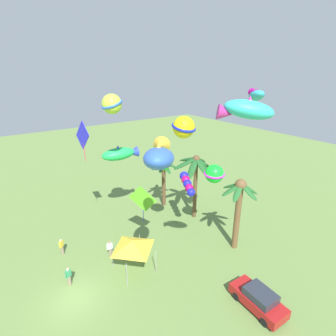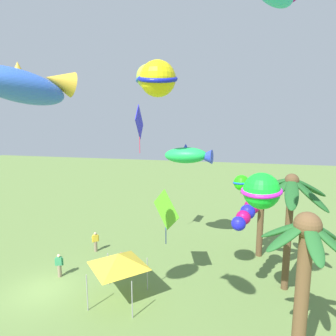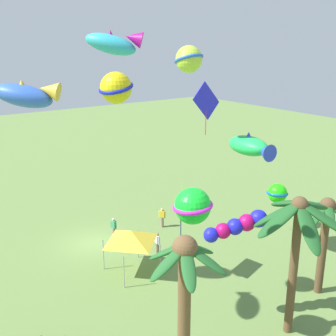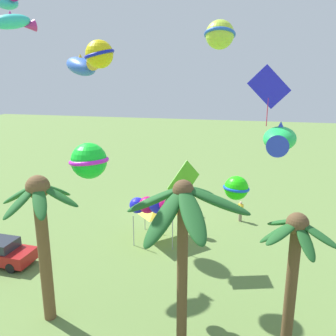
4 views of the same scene
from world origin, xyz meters
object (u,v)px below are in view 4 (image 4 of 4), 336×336
at_px(palm_tree_2, 294,251).
at_px(kite_ball_2, 99,54).
at_px(kite_ball_3, 220,35).
at_px(kite_ball_4, 236,188).
at_px(parked_car_0, 1,252).
at_px(festival_tent, 158,205).
at_px(palm_tree_0, 41,219).
at_px(kite_fish_10, 82,65).
at_px(spectator_0, 198,226).
at_px(kite_tube_5, 161,204).
at_px(kite_diamond_6, 269,88).
at_px(kite_ball_1, 89,161).
at_px(spectator_1, 190,205).
at_px(spectator_2, 240,211).
at_px(kite_fish_0, 280,139).
at_px(kite_fish_9, 6,0).
at_px(palm_tree_1, 183,219).
at_px(kite_fish_7, 14,22).
at_px(kite_diamond_8, 184,182).

height_order(palm_tree_2, kite_ball_2, kite_ball_2).
height_order(kite_ball_3, kite_ball_4, kite_ball_3).
bearing_deg(parked_car_0, festival_tent, -147.78).
xyz_separation_m(palm_tree_0, kite_fish_10, (2.46, -9.90, 6.58)).
bearing_deg(spectator_0, kite_ball_2, 38.92).
distance_m(kite_ball_4, kite_tube_5, 3.43).
relative_size(parked_car_0, spectator_0, 2.50).
height_order(palm_tree_2, kite_diamond_6, kite_diamond_6).
xyz_separation_m(parked_car_0, spectator_0, (-10.91, -6.18, 0.06)).
relative_size(kite_ball_1, kite_fish_10, 0.70).
xyz_separation_m(spectator_1, festival_tent, (1.38, 4.87, 1.65)).
distance_m(spectator_1, kite_ball_4, 13.37).
height_order(spectator_2, kite_fish_0, kite_fish_0).
bearing_deg(kite_ball_1, spectator_1, -101.85).
distance_m(festival_tent, kite_fish_10, 10.51).
bearing_deg(kite_fish_0, spectator_0, -38.87).
relative_size(palm_tree_0, kite_ball_2, 3.38).
bearing_deg(kite_diamond_6, festival_tent, 8.13).
bearing_deg(kite_fish_9, palm_tree_1, 164.57).
bearing_deg(palm_tree_0, kite_fish_10, -76.02).
bearing_deg(kite_ball_4, kite_fish_7, -19.64).
distance_m(palm_tree_1, kite_ball_2, 10.68).
bearing_deg(parked_car_0, kite_fish_0, -170.97).
distance_m(palm_tree_0, kite_tube_5, 5.22).
bearing_deg(palm_tree_2, kite_ball_3, -62.75).
height_order(parked_car_0, spectator_2, spectator_2).
distance_m(palm_tree_2, kite_tube_5, 5.90).
bearing_deg(kite_ball_1, spectator_0, -114.49).
height_order(spectator_0, spectator_2, same).
relative_size(kite_ball_3, kite_ball_4, 1.15).
height_order(palm_tree_2, kite_ball_3, kite_ball_3).
bearing_deg(kite_ball_3, spectator_1, -66.58).
bearing_deg(kite_ball_3, palm_tree_0, 51.21).
distance_m(spectator_2, kite_fish_7, 19.83).
height_order(kite_ball_1, kite_ball_2, kite_ball_2).
distance_m(palm_tree_1, palm_tree_2, 4.63).
bearing_deg(festival_tent, kite_fish_7, 13.45).
bearing_deg(palm_tree_2, kite_fish_7, -21.85).
bearing_deg(kite_ball_4, kite_ball_1, 6.38).
xyz_separation_m(spectator_2, kite_ball_4, (0.11, 11.07, 5.38)).
height_order(spectator_2, kite_ball_2, kite_ball_2).
distance_m(palm_tree_2, kite_ball_1, 9.41).
height_order(palm_tree_0, kite_ball_2, kite_ball_2).
bearing_deg(kite_ball_4, kite_fish_9, 2.96).
bearing_deg(kite_ball_1, kite_ball_2, -75.39).
distance_m(palm_tree_2, kite_fish_0, 6.53).
xyz_separation_m(kite_ball_1, kite_diamond_8, (-3.37, -5.19, -2.33)).
distance_m(parked_car_0, kite_fish_10, 12.71).
bearing_deg(kite_ball_1, spectator_2, -119.24).
xyz_separation_m(kite_tube_5, kite_diamond_8, (-0.17, -4.85, -0.41)).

